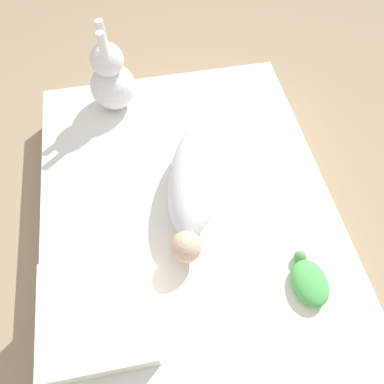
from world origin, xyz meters
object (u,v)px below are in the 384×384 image
pillow (97,313)px  turtle_plush (309,281)px  bunny_plush (112,79)px  swaddled_baby (195,180)px

pillow → turtle_plush: size_ratio=1.80×
bunny_plush → pillow: bearing=172.0°
turtle_plush → bunny_plush: bearing=30.1°
bunny_plush → turtle_plush: bunny_plush is taller
bunny_plush → turtle_plush: bearing=-149.9°
swaddled_baby → pillow: size_ratio=1.68×
pillow → bunny_plush: bearing=-8.0°
pillow → turtle_plush: bearing=-91.8°
turtle_plush → pillow: bearing=88.2°
pillow → turtle_plush: (-0.02, -0.69, -0.02)m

